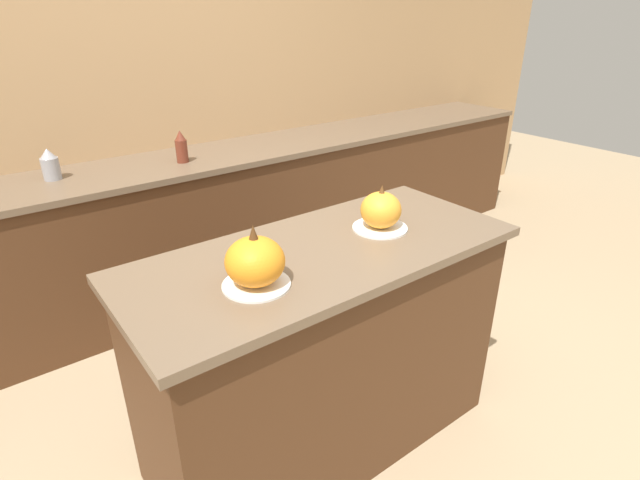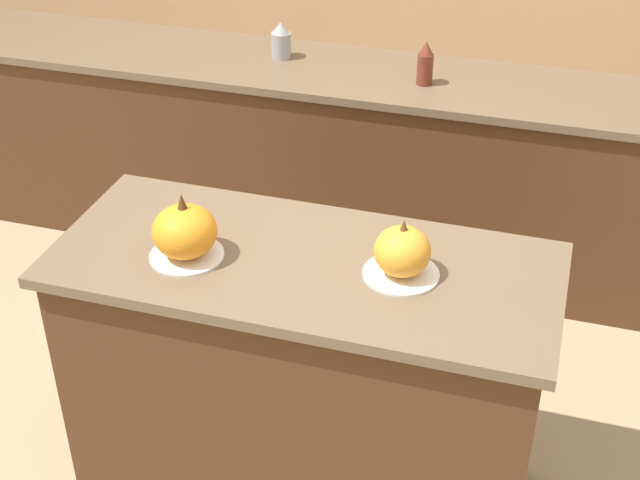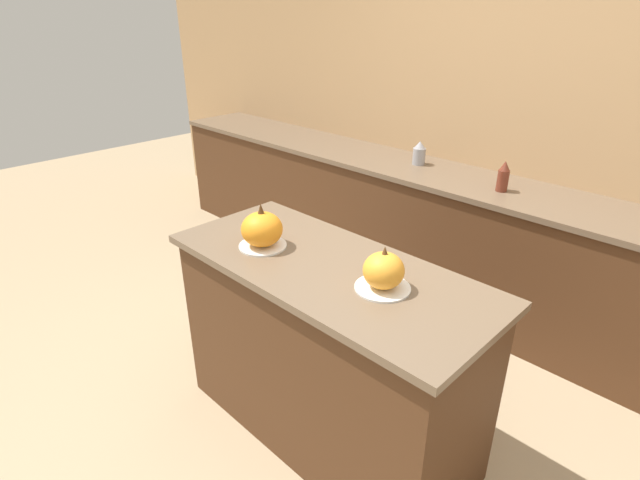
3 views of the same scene
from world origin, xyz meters
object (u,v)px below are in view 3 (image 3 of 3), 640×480
at_px(pumpkin_cake_right, 384,272).
at_px(pumpkin_cake_left, 262,230).
at_px(bottle_tall, 503,177).
at_px(bottle_short, 419,153).

bearing_deg(pumpkin_cake_right, pumpkin_cake_left, -171.78).
xyz_separation_m(pumpkin_cake_left, pumpkin_cake_right, (0.62, 0.09, -0.01)).
height_order(bottle_tall, bottle_short, bottle_tall).
height_order(pumpkin_cake_right, bottle_short, pumpkin_cake_right).
bearing_deg(pumpkin_cake_right, bottle_short, 120.01).
distance_m(pumpkin_cake_right, bottle_short, 1.79).
xyz_separation_m(pumpkin_cake_left, bottle_tall, (0.40, 1.53, -0.01)).
xyz_separation_m(pumpkin_cake_right, bottle_short, (-0.89, 1.55, -0.02)).
bearing_deg(pumpkin_cake_left, bottle_short, 99.37).
bearing_deg(pumpkin_cake_right, bottle_tall, 98.65).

